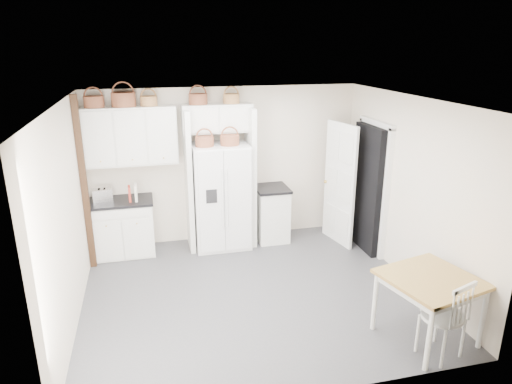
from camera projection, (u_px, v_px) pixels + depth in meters
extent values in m
plane|color=#3F3E45|center=(253.00, 292.00, 6.27)|extent=(4.50, 4.50, 0.00)
plane|color=white|center=(253.00, 101.00, 5.46)|extent=(4.50, 4.50, 0.00)
plane|color=beige|center=(226.00, 165.00, 7.71)|extent=(4.50, 0.00, 4.50)
plane|color=beige|center=(67.00, 219.00, 5.36)|extent=(0.00, 4.00, 4.00)
plane|color=beige|center=(409.00, 191.00, 6.37)|extent=(0.00, 4.00, 4.00)
cube|color=white|center=(221.00, 196.00, 7.50)|extent=(0.90, 0.72, 1.74)
cube|color=white|center=(123.00, 228.00, 7.31)|extent=(0.94, 0.60, 0.87)
cube|color=white|center=(271.00, 214.00, 7.86)|extent=(0.51, 0.62, 0.90)
cube|color=olive|center=(427.00, 308.00, 5.19)|extent=(1.13, 1.13, 0.78)
cube|color=white|center=(443.00, 316.00, 4.88)|extent=(0.59, 0.56, 0.97)
cube|color=black|center=(121.00, 201.00, 7.17)|extent=(0.98, 0.64, 0.04)
cube|color=black|center=(272.00, 188.00, 7.71)|extent=(0.55, 0.66, 0.04)
cube|color=silver|center=(102.00, 195.00, 7.07)|extent=(0.32, 0.22, 0.21)
cube|color=#A52E21|center=(130.00, 194.00, 7.08)|extent=(0.05, 0.16, 0.24)
cube|color=beige|center=(136.00, 192.00, 7.10)|extent=(0.04, 0.18, 0.27)
cylinder|color=brown|center=(94.00, 102.00, 6.75)|extent=(0.30, 0.30, 0.17)
cylinder|color=brown|center=(124.00, 100.00, 6.84)|extent=(0.36, 0.36, 0.21)
cylinder|color=brown|center=(149.00, 101.00, 6.94)|extent=(0.26, 0.26, 0.15)
cylinder|color=brown|center=(198.00, 99.00, 7.10)|extent=(0.29, 0.29, 0.17)
cylinder|color=brown|center=(231.00, 99.00, 7.22)|extent=(0.26, 0.26, 0.15)
cylinder|color=brown|center=(205.00, 142.00, 7.05)|extent=(0.29, 0.29, 0.15)
cylinder|color=brown|center=(230.00, 140.00, 7.14)|extent=(0.30, 0.30, 0.16)
cube|color=white|center=(131.00, 136.00, 7.03)|extent=(1.40, 0.34, 0.90)
cube|color=white|center=(217.00, 118.00, 7.26)|extent=(1.12, 0.34, 0.45)
cube|color=white|center=(189.00, 181.00, 7.33)|extent=(0.08, 0.60, 2.30)
cube|color=white|center=(250.00, 177.00, 7.56)|extent=(0.08, 0.60, 2.30)
cube|color=#3B1F10|center=(84.00, 185.00, 6.62)|extent=(0.09, 0.09, 2.60)
cube|color=black|center=(369.00, 189.00, 7.36)|extent=(0.18, 0.85, 2.05)
cube|color=white|center=(340.00, 184.00, 7.59)|extent=(0.21, 0.79, 2.05)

